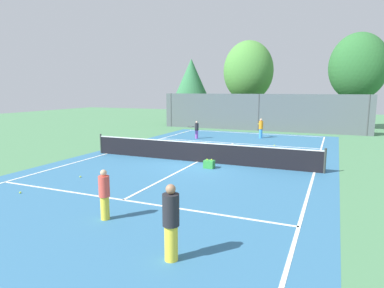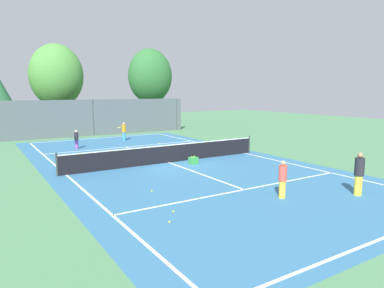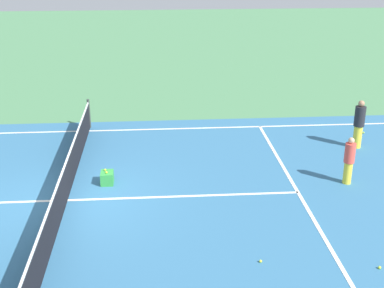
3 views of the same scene
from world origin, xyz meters
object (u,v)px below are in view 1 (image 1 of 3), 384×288
object	(u,v)px
player_1	(261,128)
tennis_ball_7	(20,192)
player_2	(104,194)
player_0	(196,129)
tennis_ball_2	(159,142)
tennis_ball_1	(80,177)
tennis_ball_6	(292,154)
tennis_ball_8	(134,150)
ball_crate	(209,164)
player_3	(171,222)
tennis_ball_3	(184,132)
tennis_ball_4	(274,145)

from	to	relation	value
player_1	tennis_ball_7	xyz separation A→B (m)	(-4.85, -16.82, -0.72)
player_1	player_2	size ratio (longest dim) A/B	1.03
player_0	tennis_ball_2	xyz separation A→B (m)	(-1.63, -2.70, -0.64)
player_0	player_1	distance (m)	4.80
tennis_ball_1	tennis_ball_6	world-z (taller)	same
tennis_ball_2	tennis_ball_8	xyz separation A→B (m)	(0.12, -3.30, 0.00)
ball_crate	tennis_ball_6	xyz separation A→B (m)	(3.10, 4.84, -0.15)
player_3	tennis_ball_6	size ratio (longest dim) A/B	25.17
player_3	tennis_ball_6	bearing A→B (deg)	86.12
player_1	tennis_ball_3	distance (m)	6.62
tennis_ball_1	tennis_ball_7	bearing A→B (deg)	-99.64
player_2	tennis_ball_1	size ratio (longest dim) A/B	21.51
player_1	ball_crate	size ratio (longest dim) A/B	3.17
player_2	tennis_ball_2	distance (m)	13.78
player_2	tennis_ball_2	xyz separation A→B (m)	(-5.27, 12.72, -0.69)
tennis_ball_2	tennis_ball_7	distance (m)	12.00
ball_crate	tennis_ball_2	bearing A→B (deg)	135.01
player_1	tennis_ball_4	xyz separation A→B (m)	(1.55, -3.17, -0.72)
tennis_ball_7	tennis_ball_8	size ratio (longest dim) A/B	1.00
player_0	player_2	xyz separation A→B (m)	(3.64, -15.42, 0.05)
tennis_ball_2	tennis_ball_3	world-z (taller)	same
tennis_ball_3	tennis_ball_6	distance (m)	11.45
player_1	player_3	size ratio (longest dim) A/B	0.88
player_2	ball_crate	bearing A→B (deg)	85.90
tennis_ball_2	tennis_ball_6	distance (m)	8.91
tennis_ball_1	tennis_ball_4	distance (m)	12.63
ball_crate	tennis_ball_8	xyz separation A→B (m)	(-5.65, 2.46, -0.15)
tennis_ball_1	tennis_ball_8	size ratio (longest dim) A/B	1.00
ball_crate	tennis_ball_3	bearing A→B (deg)	119.74
tennis_ball_1	tennis_ball_6	bearing A→B (deg)	49.08
player_0	tennis_ball_6	size ratio (longest dim) A/B	19.62
tennis_ball_6	tennis_ball_8	xyz separation A→B (m)	(-8.75, -2.38, 0.00)
player_3	tennis_ball_8	distance (m)	13.31
player_2	tennis_ball_8	size ratio (longest dim) A/B	21.51
player_0	tennis_ball_2	distance (m)	3.22
player_0	player_1	xyz separation A→B (m)	(4.28, 2.16, 0.08)
player_3	tennis_ball_8	size ratio (longest dim) A/B	25.17
player_0	tennis_ball_6	distance (m)	8.12
player_1	tennis_ball_8	bearing A→B (deg)	-125.34
player_2	tennis_ball_4	distance (m)	14.59
player_0	tennis_ball_3	world-z (taller)	player_0
tennis_ball_3	tennis_ball_4	distance (m)	8.94
player_2	tennis_ball_7	size ratio (longest dim) A/B	21.51
tennis_ball_8	player_2	bearing A→B (deg)	-61.31
tennis_ball_1	tennis_ball_6	xyz separation A→B (m)	(7.37, 8.51, 0.00)
player_0	player_3	size ratio (longest dim) A/B	0.78
player_1	player_3	bearing A→B (deg)	-83.76
tennis_ball_1	tennis_ball_7	world-z (taller)	same
tennis_ball_2	player_2	bearing A→B (deg)	-67.49
player_2	tennis_ball_1	world-z (taller)	player_2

